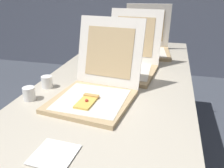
# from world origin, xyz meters

# --- Properties ---
(table) EXTENTS (0.90, 2.27, 0.73)m
(table) POSITION_xyz_m (0.00, 0.63, 0.69)
(table) COLOR #BCB29E
(table) RESTS_ON ground
(pizza_box_front) EXTENTS (0.44, 0.53, 0.39)m
(pizza_box_front) POSITION_xyz_m (-0.05, 0.38, 0.79)
(pizza_box_front) COLOR tan
(pizza_box_front) RESTS_ON table
(pizza_box_middle) EXTENTS (0.42, 0.51, 0.39)m
(pizza_box_middle) POSITION_xyz_m (0.03, 0.83, 0.79)
(pizza_box_middle) COLOR tan
(pizza_box_middle) RESTS_ON table
(pizza_box_back) EXTENTS (0.42, 0.42, 0.40)m
(pizza_box_back) POSITION_xyz_m (0.11, 1.32, 0.79)
(pizza_box_back) COLOR tan
(pizza_box_back) RESTS_ON table
(cup_white_near_center) EXTENTS (0.06, 0.06, 0.07)m
(cup_white_near_center) POSITION_xyz_m (-0.36, 0.45, 0.76)
(cup_white_near_center) COLOR white
(cup_white_near_center) RESTS_ON table
(cup_white_near_left) EXTENTS (0.06, 0.06, 0.07)m
(cup_white_near_left) POSITION_xyz_m (-0.38, 0.29, 0.76)
(cup_white_near_left) COLOR white
(cup_white_near_left) RESTS_ON table
(cup_white_far) EXTENTS (0.06, 0.06, 0.07)m
(cup_white_far) POSITION_xyz_m (-0.22, 1.01, 0.76)
(cup_white_far) COLOR white
(cup_white_far) RESTS_ON table
(napkin_pile) EXTENTS (0.15, 0.15, 0.01)m
(napkin_pile) POSITION_xyz_m (-0.06, -0.07, 0.73)
(napkin_pile) COLOR white
(napkin_pile) RESTS_ON table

